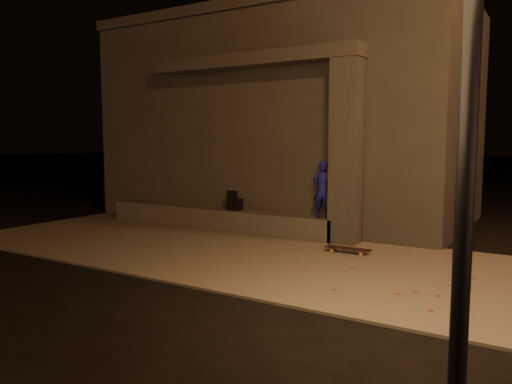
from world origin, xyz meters
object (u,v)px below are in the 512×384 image
Objects in this scene: column at (347,152)px; backpack at (235,203)px; skateboarder at (323,189)px; skateboard at (348,249)px.

backpack is (-2.66, 0.00, -1.20)m from column.
skateboarder is 2.60× the size of backpack.
skateboard is (0.40, -0.86, -1.73)m from column.
skateboarder reaches higher than backpack.
column is at bearing 169.98° from skateboarder.
column is 0.91m from skateboarder.
backpack is 3.22m from skateboard.
skateboard is (3.05, -0.86, -0.53)m from backpack.
backpack is at bearing 163.54° from skateboard.
backpack is at bearing 180.00° from column.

